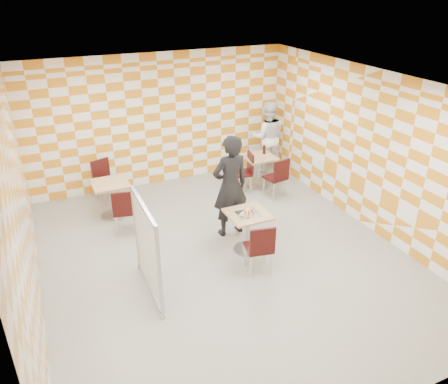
# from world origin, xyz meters

# --- Properties ---
(room_shell) EXTENTS (7.00, 7.00, 7.00)m
(room_shell) POSITION_xyz_m (0.00, 0.54, 1.50)
(room_shell) COLOR #999993
(room_shell) RESTS_ON ground
(main_table) EXTENTS (0.70, 0.70, 0.75)m
(main_table) POSITION_xyz_m (0.47, 0.01, 0.51)
(main_table) COLOR tan
(main_table) RESTS_ON ground
(second_table) EXTENTS (0.70, 0.70, 0.75)m
(second_table) POSITION_xyz_m (1.92, 2.30, 0.51)
(second_table) COLOR tan
(second_table) RESTS_ON ground
(empty_table) EXTENTS (0.70, 0.70, 0.75)m
(empty_table) POSITION_xyz_m (-1.46, 2.26, 0.51)
(empty_table) COLOR tan
(empty_table) RESTS_ON ground
(chair_main_front) EXTENTS (0.50, 0.50, 0.92)m
(chair_main_front) POSITION_xyz_m (0.33, -0.70, 0.54)
(chair_main_front) COLOR black
(chair_main_front) RESTS_ON ground
(chair_second_front) EXTENTS (0.49, 0.50, 0.92)m
(chair_second_front) POSITION_xyz_m (2.02, 1.60, 0.54)
(chair_second_front) COLOR black
(chair_second_front) RESTS_ON ground
(chair_second_side) EXTENTS (0.50, 0.49, 0.92)m
(chair_second_side) POSITION_xyz_m (1.53, 2.19, 0.54)
(chair_second_side) COLOR black
(chair_second_side) RESTS_ON ground
(chair_empty_near) EXTENTS (0.50, 0.51, 0.92)m
(chair_empty_near) POSITION_xyz_m (-1.38, 1.45, 0.54)
(chair_empty_near) COLOR black
(chair_empty_near) RESTS_ON ground
(chair_empty_far) EXTENTS (0.54, 0.55, 0.92)m
(chair_empty_far) POSITION_xyz_m (-1.46, 3.05, 0.54)
(chair_empty_far) COLOR black
(chair_empty_far) RESTS_ON ground
(partition) EXTENTS (0.08, 1.38, 1.55)m
(partition) POSITION_xyz_m (-1.43, -0.42, 0.79)
(partition) COLOR white
(partition) RESTS_ON ground
(man_dark) EXTENTS (0.74, 0.52, 1.96)m
(man_dark) POSITION_xyz_m (0.44, 0.68, 0.98)
(man_dark) COLOR black
(man_dark) RESTS_ON ground
(man_white) EXTENTS (1.05, 0.95, 1.78)m
(man_white) POSITION_xyz_m (2.55, 3.05, 0.89)
(man_white) COLOR white
(man_white) RESTS_ON ground
(pizza_on_foil) EXTENTS (0.40, 0.40, 0.04)m
(pizza_on_foil) POSITION_xyz_m (0.47, -0.00, 0.77)
(pizza_on_foil) COLOR silver
(pizza_on_foil) RESTS_ON main_table
(sport_bottle) EXTENTS (0.06, 0.06, 0.20)m
(sport_bottle) POSITION_xyz_m (1.72, 2.46, 0.84)
(sport_bottle) COLOR white
(sport_bottle) RESTS_ON second_table
(soda_bottle) EXTENTS (0.07, 0.07, 0.23)m
(soda_bottle) POSITION_xyz_m (2.10, 2.40, 0.85)
(soda_bottle) COLOR black
(soda_bottle) RESTS_ON second_table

